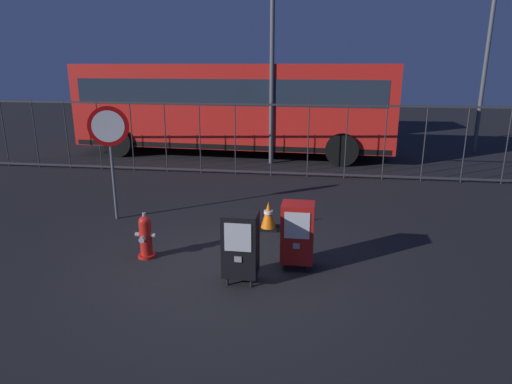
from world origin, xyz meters
name	(u,v)px	position (x,y,z in m)	size (l,w,h in m)	color
ground_plane	(224,271)	(0.00, 0.00, 0.00)	(60.00, 60.00, 0.00)	black
fire_hydrant	(146,237)	(-1.33, 0.30, 0.35)	(0.33, 0.32, 0.75)	red
newspaper_box_primary	(297,232)	(1.06, 0.27, 0.57)	(0.48, 0.42, 1.02)	black
newspaper_box_secondary	(241,244)	(0.31, -0.30, 0.57)	(0.48, 0.42, 1.02)	black
stop_sign	(110,139)	(-2.64, 1.98, 1.60)	(0.71, 0.31, 2.23)	#4C4F54
traffic_cone	(268,216)	(0.43, 1.86, 0.26)	(0.36, 0.36, 0.53)	black
fence_barrier	(271,139)	(0.00, 6.01, 1.02)	(18.03, 0.04, 2.00)	#2D2D33
bus_near	(234,104)	(-1.64, 9.01, 1.71)	(10.61, 3.18, 3.00)	red
bus_far	(229,94)	(-2.78, 13.80, 1.71)	(10.57, 3.03, 3.00)	#19519E
street_light_far_left	(493,9)	(6.68, 10.49, 4.72)	(0.32, 0.32, 8.29)	#4C4F54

